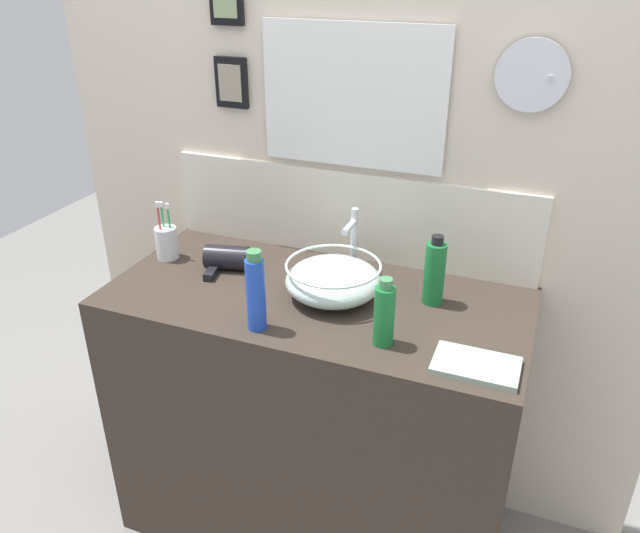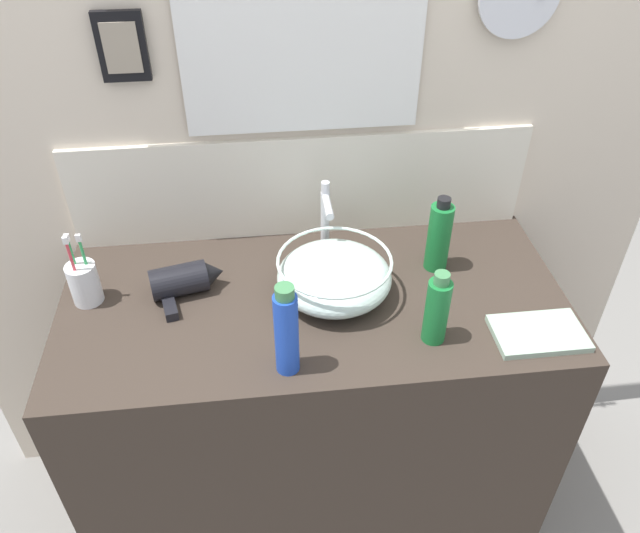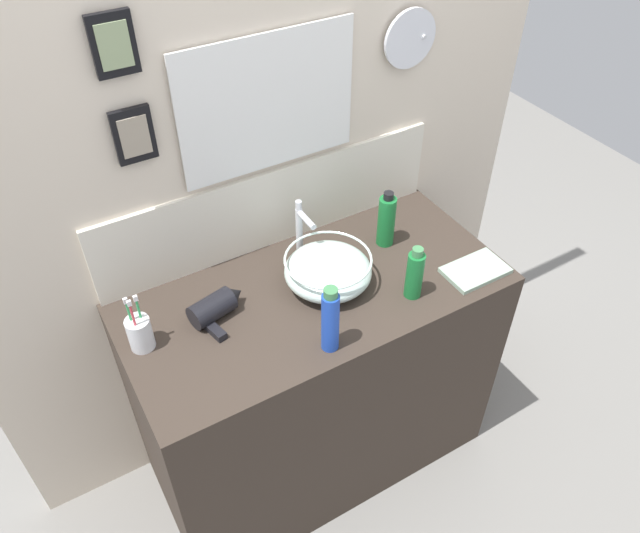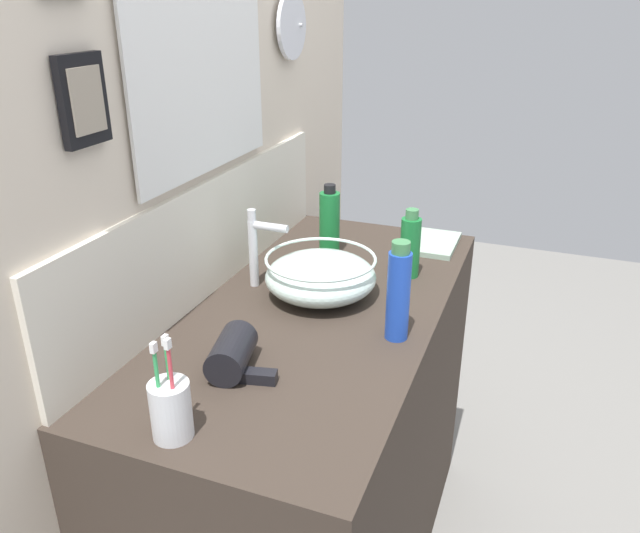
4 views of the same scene
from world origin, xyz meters
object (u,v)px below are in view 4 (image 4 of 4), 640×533
Objects in this scene: hair_drier at (235,350)px; shampoo_bottle at (330,222)px; toothbrush_cup at (171,409)px; soap_dispenser at (410,246)px; hand_towel at (434,243)px; lotion_bottle at (398,293)px; glass_bowl_sink at (321,276)px; faucet at (257,243)px.

shampoo_bottle reaches higher than hair_drier.
soap_dispenser is at bearing -15.59° from toothbrush_cup.
lotion_bottle is at bearing -176.89° from hand_towel.
shampoo_bottle is 0.34m from hand_towel.
hand_towel is (0.81, -0.25, -0.03)m from hair_drier.
shampoo_bottle reaches higher than hand_towel.
shampoo_bottle reaches higher than glass_bowl_sink.
hand_towel is (1.05, -0.25, -0.05)m from toothbrush_cup.
faucet is 0.41m from soap_dispenser.
faucet is 1.00× the size of shampoo_bottle.
toothbrush_cup is at bearing 164.41° from soap_dispenser.
toothbrush_cup is at bearing 175.64° from glass_bowl_sink.
lotion_bottle reaches higher than shampoo_bottle.
lotion_bottle is at bearing -50.38° from hair_drier.
glass_bowl_sink is at bearing 155.89° from hand_towel.
toothbrush_cup is at bearing 166.79° from hand_towel.
lotion_bottle reaches higher than hair_drier.
glass_bowl_sink is at bearing 60.32° from lotion_bottle.
glass_bowl_sink is 0.19m from faucet.
toothbrush_cup is 1.08m from hand_towel.
faucet is 0.62m from toothbrush_cup.
hair_drier is 0.91× the size of shampoo_bottle.
hair_drier is at bearing 129.62° from lotion_bottle.
glass_bowl_sink is 0.29m from shampoo_bottle.
shampoo_bottle is 0.91× the size of lotion_bottle.
toothbrush_cup is (-0.60, -0.13, -0.06)m from faucet.
soap_dispenser is at bearing -105.82° from shampoo_bottle.
lotion_bottle is at bearing -108.02° from faucet.
soap_dispenser is (0.81, -0.23, 0.03)m from toothbrush_cup.
faucet is at bearing 90.00° from glass_bowl_sink.
faucet is at bearing 160.94° from shampoo_bottle.
hand_towel is at bearing -13.21° from toothbrush_cup.
glass_bowl_sink is 0.49m from hand_towel.
toothbrush_cup is 0.55m from lotion_bottle.
glass_bowl_sink reaches higher than hair_drier.
shampoo_bottle is at bearing 2.58° from hair_drier.
hair_drier is 0.24m from toothbrush_cup.
lotion_bottle reaches higher than faucet.
toothbrush_cup is 0.87× the size of lotion_bottle.
soap_dispenser reaches higher than glass_bowl_sink.
faucet is at bearing 120.08° from soap_dispenser.
faucet is at bearing 140.08° from hand_towel.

